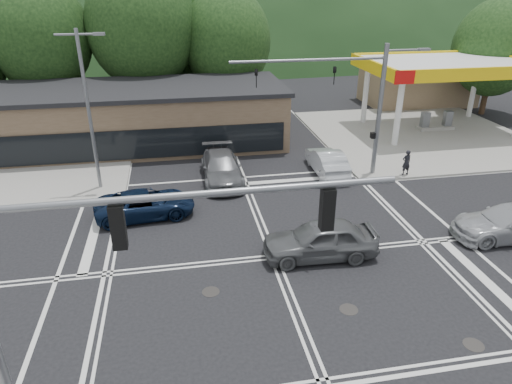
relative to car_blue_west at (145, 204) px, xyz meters
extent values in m
plane|color=black|center=(5.73, -5.00, -0.70)|extent=(120.00, 120.00, 0.00)
cube|color=gray|center=(20.73, 10.00, -0.63)|extent=(16.00, 16.00, 0.15)
cube|color=gray|center=(-9.27, 10.00, -0.63)|extent=(16.00, 16.00, 0.15)
cylinder|color=silver|center=(17.73, 8.00, 1.80)|extent=(0.44, 0.44, 5.00)
cylinder|color=silver|center=(17.73, 14.00, 1.80)|extent=(0.44, 0.44, 5.00)
cylinder|color=silver|center=(27.73, 14.00, 1.80)|extent=(0.44, 0.44, 5.00)
cube|color=silver|center=(22.73, 11.00, 4.60)|extent=(12.00, 8.00, 0.60)
cube|color=yellow|center=(22.73, 7.00, 4.60)|extent=(12.20, 0.25, 0.90)
cube|color=yellow|center=(22.73, 15.00, 4.60)|extent=(12.20, 0.25, 0.90)
cube|color=yellow|center=(16.73, 11.00, 4.60)|extent=(0.25, 8.20, 0.90)
cube|color=red|center=(17.23, 6.85, 4.60)|extent=(1.40, 0.12, 0.90)
cube|color=gray|center=(22.73, 11.00, -0.45)|extent=(3.00, 1.00, 0.30)
cube|color=slate|center=(21.73, 11.00, 0.25)|extent=(0.60, 0.50, 1.30)
cube|color=slate|center=(23.73, 11.00, 0.25)|extent=(0.60, 0.50, 1.30)
cube|color=#846B4F|center=(25.73, 20.00, 1.20)|extent=(10.00, 6.00, 3.80)
cube|color=brown|center=(-2.27, 12.00, 1.30)|extent=(24.00, 8.00, 4.00)
ellipsoid|color=black|center=(5.73, 85.00, -0.70)|extent=(252.00, 126.00, 140.00)
cylinder|color=#382619|center=(-8.27, 19.00, 1.72)|extent=(0.50, 0.50, 4.84)
ellipsoid|color=black|center=(-8.27, 19.00, 6.45)|extent=(8.00, 8.00, 9.20)
cylinder|color=#382619|center=(-0.27, 19.00, 1.94)|extent=(0.50, 0.50, 5.28)
ellipsoid|color=black|center=(-0.27, 19.00, 7.10)|extent=(9.00, 9.00, 10.35)
cylinder|color=#382619|center=(6.73, 19.00, 1.50)|extent=(0.50, 0.50, 4.40)
ellipsoid|color=black|center=(6.73, 19.00, 5.80)|extent=(7.60, 7.60, 8.74)
cylinder|color=#382619|center=(3.73, 23.00, 1.72)|extent=(0.50, 0.50, 4.84)
ellipsoid|color=black|center=(3.73, 23.00, 6.45)|extent=(8.40, 8.40, 9.66)
cylinder|color=#382619|center=(29.73, 15.00, 1.28)|extent=(0.50, 0.50, 3.96)
ellipsoid|color=black|center=(29.73, 15.00, 5.15)|extent=(7.20, 7.20, 8.28)
cylinder|color=slate|center=(-2.77, 4.00, 3.80)|extent=(0.20, 0.20, 9.00)
cylinder|color=slate|center=(-2.77, 4.00, 8.00)|extent=(2.20, 0.12, 0.12)
cube|color=slate|center=(-1.67, 4.00, 8.00)|extent=(0.60, 0.25, 0.15)
cylinder|color=slate|center=(13.93, 3.20, 3.30)|extent=(0.28, 0.28, 8.00)
cylinder|color=slate|center=(9.43, 3.20, 6.50)|extent=(9.00, 0.16, 0.16)
imported|color=black|center=(10.93, 3.20, 5.60)|extent=(0.16, 0.20, 1.00)
imported|color=black|center=(6.43, 3.20, 5.60)|extent=(0.16, 0.20, 1.00)
cylinder|color=slate|center=(15.13, 3.20, 6.90)|extent=(2.40, 0.12, 0.12)
cube|color=slate|center=(16.23, 3.20, 6.90)|extent=(0.70, 0.30, 0.15)
cube|color=black|center=(13.68, 3.20, 1.90)|extent=(0.25, 0.30, 0.35)
cylinder|color=slate|center=(2.03, -13.20, 6.50)|extent=(9.00, 0.16, 0.16)
cube|color=black|center=(0.53, -13.20, 5.90)|extent=(0.30, 0.25, 1.00)
cube|color=black|center=(5.03, -13.20, 5.90)|extent=(0.30, 0.25, 1.00)
imported|color=black|center=(0.00, 0.00, 0.00)|extent=(5.27, 2.85, 1.41)
imported|color=#55575A|center=(7.73, -5.30, 0.16)|extent=(5.13, 2.25, 1.72)
imported|color=#A5A7AC|center=(17.16, -5.30, 0.09)|extent=(5.62, 2.60, 1.59)
imported|color=silver|center=(11.14, 4.00, 0.08)|extent=(1.77, 4.79, 1.57)
imported|color=silver|center=(7.78, 12.19, 0.16)|extent=(2.28, 5.14, 1.72)
imported|color=#585A5D|center=(4.43, 4.00, 0.12)|extent=(2.38, 5.71, 1.65)
imported|color=black|center=(15.78, 2.50, 0.25)|extent=(0.62, 0.44, 1.60)
camera|label=1|loc=(1.86, -21.78, 10.51)|focal=32.00mm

